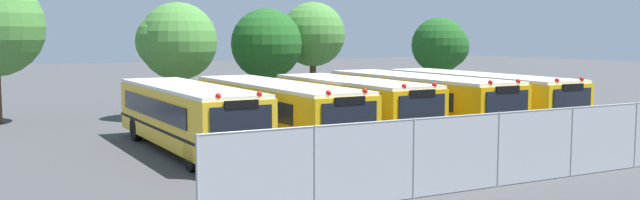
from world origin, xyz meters
The scene contains 11 objects.
ground_plane centered at (0.00, 0.00, 0.00)m, with size 160.00×160.00×0.00m, color #424244.
school_bus_0 centered at (-6.85, -0.10, 1.33)m, with size 2.73×10.30×2.51m.
school_bus_1 centered at (-3.42, -0.24, 1.33)m, with size 2.77×11.05×2.51m.
school_bus_2 centered at (0.08, -0.08, 1.33)m, with size 2.71×9.54×2.53m.
school_bus_3 centered at (3.45, 0.02, 1.36)m, with size 2.73×11.03×2.58m.
school_bus_4 centered at (6.71, -0.08, 1.36)m, with size 2.54×11.19×2.57m.
tree_1 centered at (-4.63, 9.41, 3.88)m, with size 4.06×3.91×5.85m.
tree_2 centered at (1.00, 10.88, 3.75)m, with size 3.98×3.98×5.70m.
tree_3 centered at (4.50, 11.80, 4.19)m, with size 3.83×3.83×6.16m.
tree_4 centered at (12.25, 9.52, 3.54)m, with size 3.83×3.43×5.30m.
chainlink_fence centered at (0.47, -9.77, 1.08)m, with size 20.10×0.07×2.10m.
Camera 1 is at (-13.83, -23.52, 4.21)m, focal length 37.39 mm.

